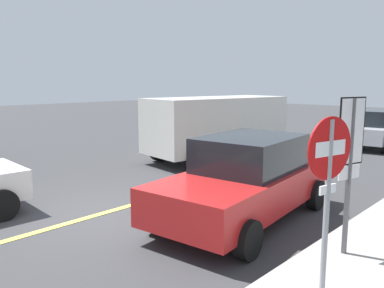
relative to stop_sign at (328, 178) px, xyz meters
name	(u,v)px	position (x,y,z in m)	size (l,w,h in m)	color
ground_plane	(103,213)	(0.01, 4.81, -1.60)	(80.00, 80.00, 0.00)	#38383A
lane_marking_centre	(200,186)	(3.01, 4.81, -1.59)	(28.00, 0.16, 0.01)	#E0D14C
stop_sign	(328,178)	(0.00, 0.00, 0.00)	(0.74, 0.20, 2.34)	gray
speed_limit_sign	(350,149)	(1.26, 0.24, 0.17)	(0.52, 0.17, 2.52)	#4C4C51
white_van	(216,124)	(6.10, 6.83, -0.33)	(5.42, 2.82, 2.20)	silver
car_red_behind_van	(246,179)	(1.80, 2.46, -0.76)	(4.62, 2.46, 1.67)	red
car_silver_approaching	(370,129)	(12.55, 3.81, -0.81)	(3.98, 2.32, 1.57)	#B7BABF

